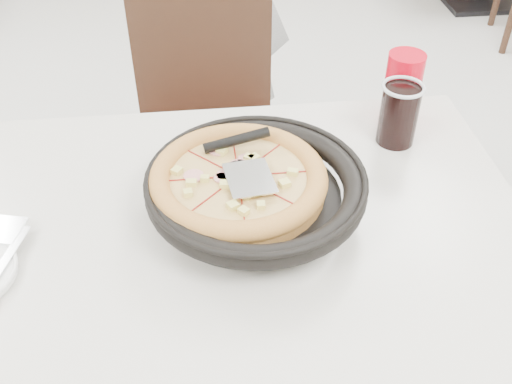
{
  "coord_description": "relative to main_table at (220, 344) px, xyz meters",
  "views": [
    {
      "loc": [
        0.33,
        -1.12,
        1.51
      ],
      "look_at": [
        0.42,
        -0.27,
        0.8
      ],
      "focal_mm": 42.0,
      "sensor_mm": 36.0,
      "label": 1
    }
  ],
  "objects": [
    {
      "name": "floor",
      "position": [
        -0.33,
        0.3,
        -0.38
      ],
      "size": [
        7.0,
        7.0,
        0.0
      ],
      "primitive_type": "plane",
      "color": "beige",
      "rests_on": "ground"
    },
    {
      "name": "main_table",
      "position": [
        0.0,
        0.0,
        0.0
      ],
      "size": [
        1.24,
        0.86,
        0.75
      ],
      "primitive_type": null,
      "rotation": [
        0.0,
        0.0,
        -0.05
      ],
      "color": "beige",
      "rests_on": "floor"
    },
    {
      "name": "chair_far",
      "position": [
        0.02,
        0.66,
        0.1
      ],
      "size": [
        0.43,
        0.43,
        0.95
      ],
      "primitive_type": null,
      "rotation": [
        0.0,
        0.0,
        3.17
      ],
      "color": "black",
      "rests_on": "floor"
    },
    {
      "name": "trivet",
      "position": [
        0.08,
        0.03,
        0.39
      ],
      "size": [
        0.11,
        0.11,
        0.04
      ],
      "primitive_type": "cylinder",
      "rotation": [
        0.0,
        0.0,
        -0.05
      ],
      "color": "black",
      "rests_on": "main_table"
    },
    {
      "name": "pizza_pan",
      "position": [
        0.08,
        0.02,
        0.42
      ],
      "size": [
        0.33,
        0.33,
        0.01
      ],
      "primitive_type": "cylinder",
      "rotation": [
        0.0,
        0.0,
        -0.05
      ],
      "color": "black",
      "rests_on": "trivet"
    },
    {
      "name": "pizza",
      "position": [
        0.05,
        0.03,
        0.44
      ],
      "size": [
        0.34,
        0.34,
        0.02
      ],
      "primitive_type": "cylinder",
      "rotation": [
        0.0,
        0.0,
        -0.05
      ],
      "color": "tan",
      "rests_on": "pizza_pan"
    },
    {
      "name": "pizza_server",
      "position": [
        0.07,
        0.01,
        0.47
      ],
      "size": [
        0.09,
        0.11,
        0.0
      ],
      "primitive_type": "cube",
      "rotation": [
        0.0,
        0.0,
        0.13
      ],
      "color": "silver",
      "rests_on": "pizza"
    },
    {
      "name": "fork",
      "position": [
        -0.36,
        -0.07,
        0.39
      ],
      "size": [
        0.06,
        0.16,
        0.0
      ],
      "primitive_type": "cube",
      "rotation": [
        0.0,
        0.0,
        -0.26
      ],
      "color": "silver",
      "rests_on": "side_plate"
    },
    {
      "name": "cola_glass",
      "position": [
        0.41,
        0.22,
        0.44
      ],
      "size": [
        0.09,
        0.09,
        0.13
      ],
      "primitive_type": "cylinder",
      "rotation": [
        0.0,
        0.0,
        -0.05
      ],
      "color": "black",
      "rests_on": "main_table"
    },
    {
      "name": "red_cup",
      "position": [
        0.45,
        0.32,
        0.45
      ],
      "size": [
        0.09,
        0.09,
        0.16
      ],
      "primitive_type": "cylinder",
      "rotation": [
        0.0,
        0.0,
        -0.05
      ],
      "color": "red",
      "rests_on": "main_table"
    }
  ]
}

